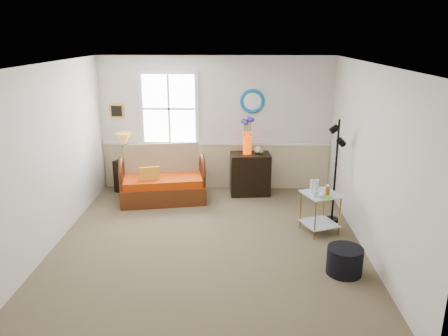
{
  "coord_description": "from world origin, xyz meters",
  "views": [
    {
      "loc": [
        0.4,
        -5.85,
        2.97
      ],
      "look_at": [
        0.21,
        0.59,
        0.99
      ],
      "focal_mm": 35.0,
      "sensor_mm": 36.0,
      "label": 1
    }
  ],
  "objects_px": {
    "floor_lamp": "(335,172)",
    "ottoman": "(345,261)",
    "lamp_stand": "(126,176)",
    "cabinet": "(250,174)",
    "side_table": "(320,213)",
    "loveseat": "(163,175)"
  },
  "relations": [
    {
      "from": "floor_lamp",
      "to": "ottoman",
      "type": "height_order",
      "value": "floor_lamp"
    },
    {
      "from": "loveseat",
      "to": "lamp_stand",
      "type": "distance_m",
      "value": 0.95
    },
    {
      "from": "cabinet",
      "to": "floor_lamp",
      "type": "distance_m",
      "value": 1.88
    },
    {
      "from": "lamp_stand",
      "to": "ottoman",
      "type": "xyz_separation_m",
      "value": [
        3.56,
        -3.01,
        -0.14
      ]
    },
    {
      "from": "cabinet",
      "to": "side_table",
      "type": "bearing_deg",
      "value": -63.21
    },
    {
      "from": "loveseat",
      "to": "side_table",
      "type": "height_order",
      "value": "loveseat"
    },
    {
      "from": "side_table",
      "to": "floor_lamp",
      "type": "relative_size",
      "value": 0.38
    },
    {
      "from": "lamp_stand",
      "to": "floor_lamp",
      "type": "relative_size",
      "value": 0.37
    },
    {
      "from": "lamp_stand",
      "to": "floor_lamp",
      "type": "distance_m",
      "value": 4.02
    },
    {
      "from": "cabinet",
      "to": "side_table",
      "type": "xyz_separation_m",
      "value": [
        1.04,
        -1.7,
        -0.08
      ]
    },
    {
      "from": "cabinet",
      "to": "side_table",
      "type": "distance_m",
      "value": 1.99
    },
    {
      "from": "loveseat",
      "to": "floor_lamp",
      "type": "distance_m",
      "value": 3.1
    },
    {
      "from": "cabinet",
      "to": "ottoman",
      "type": "distance_m",
      "value": 3.15
    },
    {
      "from": "loveseat",
      "to": "side_table",
      "type": "distance_m",
      "value": 2.97
    },
    {
      "from": "cabinet",
      "to": "ottoman",
      "type": "bearing_deg",
      "value": -73.38
    },
    {
      "from": "lamp_stand",
      "to": "cabinet",
      "type": "height_order",
      "value": "cabinet"
    },
    {
      "from": "loveseat",
      "to": "floor_lamp",
      "type": "height_order",
      "value": "floor_lamp"
    },
    {
      "from": "lamp_stand",
      "to": "cabinet",
      "type": "bearing_deg",
      "value": -1.96
    },
    {
      "from": "loveseat",
      "to": "floor_lamp",
      "type": "xyz_separation_m",
      "value": [
        2.96,
        -0.85,
        0.35
      ]
    },
    {
      "from": "side_table",
      "to": "floor_lamp",
      "type": "xyz_separation_m",
      "value": [
        0.3,
        0.46,
        0.53
      ]
    },
    {
      "from": "loveseat",
      "to": "ottoman",
      "type": "height_order",
      "value": "loveseat"
    },
    {
      "from": "cabinet",
      "to": "floor_lamp",
      "type": "xyz_separation_m",
      "value": [
        1.34,
        -1.24,
        0.45
      ]
    }
  ]
}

